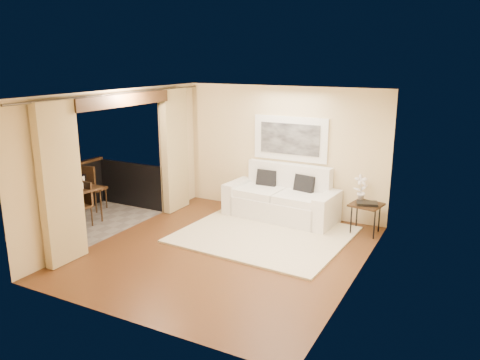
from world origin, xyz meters
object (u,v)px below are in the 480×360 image
Objects in this scene: orchid at (361,188)px; ice_bucket at (82,180)px; sofa at (282,200)px; balcony_chair_near at (83,201)px; side_table at (366,207)px; balcony_chair_far at (90,184)px; bistro_table at (81,191)px.

orchid reaches higher than ice_bucket.
sofa is 4.02m from balcony_chair_near.
balcony_chair_far is at bearing -165.79° from side_table.
ice_bucket is (-0.11, 0.15, 0.18)m from bistro_table.
balcony_chair_near is at bearing -141.65° from sofa.
sofa is at bearing -165.48° from balcony_chair_far.
bistro_table is 3.77× the size of ice_bucket.
balcony_chair_near is (0.54, -0.74, -0.09)m from balcony_chair_far.
sofa is at bearing -177.24° from orchid.
orchid is (1.59, 0.08, 0.45)m from sofa.
side_table is 0.84× the size of bistro_table.
sofa reaches higher than ice_bucket.
bistro_table is (-5.03, -2.27, -0.17)m from orchid.
side_table is at bearing 30.85° from balcony_chair_near.
bistro_table is (-5.19, -2.09, 0.14)m from side_table.
orchid reaches higher than balcony_chair_far.
orchid is 5.55m from ice_bucket.
side_table is 0.71× the size of balcony_chair_near.
balcony_chair_near is at bearing 119.31° from balcony_chair_far.
orchid is 0.67× the size of bistro_table.
bistro_table reaches higher than side_table.
sofa reaches higher than bistro_table.
ice_bucket reaches higher than balcony_chair_near.
ice_bucket is (-0.22, 0.21, 0.34)m from balcony_chair_near.
ice_bucket reaches higher than side_table.
side_table is at bearing 20.19° from ice_bucket.
balcony_chair_far reaches higher than balcony_chair_near.
orchid is at bearing 6.88° from sofa.
orchid reaches higher than bistro_table.
balcony_chair_near is (0.11, -0.07, -0.16)m from bistro_table.
balcony_chair_far is at bearing 122.68° from bistro_table.
ice_bucket is at bearing -145.84° from sofa.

